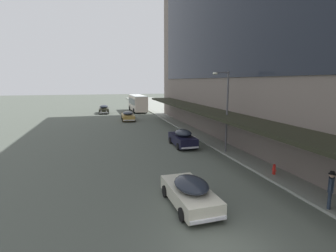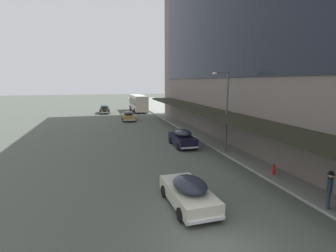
{
  "view_description": "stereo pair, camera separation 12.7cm",
  "coord_description": "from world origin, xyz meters",
  "px_view_note": "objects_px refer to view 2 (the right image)",
  "views": [
    {
      "loc": [
        -4.23,
        -7.97,
        6.2
      ],
      "look_at": [
        2.77,
        17.89,
        1.59
      ],
      "focal_mm": 28.0,
      "sensor_mm": 36.0,
      "label": 1
    },
    {
      "loc": [
        -4.1,
        -8.0,
        6.2
      ],
      "look_at": [
        2.77,
        17.89,
        1.59
      ],
      "focal_mm": 28.0,
      "sensor_mm": 36.0,
      "label": 2
    }
  ],
  "objects_px": {
    "pedestrian_at_kerb": "(330,188)",
    "street_lamp": "(225,106)",
    "sedan_trailing_mid": "(105,109)",
    "fire_hydrant": "(274,169)",
    "sedan_trailing_near": "(189,192)",
    "transit_bus_kerbside_front": "(138,102)",
    "sedan_oncoming_front": "(128,116)",
    "sedan_oncoming_rear": "(183,138)"
  },
  "relations": [
    {
      "from": "street_lamp",
      "to": "sedan_oncoming_front",
      "type": "bearing_deg",
      "value": 105.1
    },
    {
      "from": "transit_bus_kerbside_front",
      "to": "fire_hydrant",
      "type": "xyz_separation_m",
      "value": [
        3.03,
        -39.37,
        -1.42
      ]
    },
    {
      "from": "sedan_oncoming_front",
      "to": "street_lamp",
      "type": "height_order",
      "value": "street_lamp"
    },
    {
      "from": "sedan_trailing_near",
      "to": "pedestrian_at_kerb",
      "type": "height_order",
      "value": "pedestrian_at_kerb"
    },
    {
      "from": "sedan_trailing_mid",
      "to": "sedan_oncoming_front",
      "type": "bearing_deg",
      "value": -72.26
    },
    {
      "from": "pedestrian_at_kerb",
      "to": "street_lamp",
      "type": "relative_size",
      "value": 0.27
    },
    {
      "from": "transit_bus_kerbside_front",
      "to": "sedan_trailing_near",
      "type": "xyz_separation_m",
      "value": [
        -3.72,
        -41.82,
        -1.17
      ]
    },
    {
      "from": "sedan_trailing_mid",
      "to": "street_lamp",
      "type": "relative_size",
      "value": 0.72
    },
    {
      "from": "sedan_oncoming_rear",
      "to": "sedan_trailing_mid",
      "type": "bearing_deg",
      "value": 102.78
    },
    {
      "from": "sedan_trailing_near",
      "to": "pedestrian_at_kerb",
      "type": "bearing_deg",
      "value": -19.72
    },
    {
      "from": "sedan_trailing_mid",
      "to": "street_lamp",
      "type": "distance_m",
      "value": 33.72
    },
    {
      "from": "sedan_oncoming_rear",
      "to": "fire_hydrant",
      "type": "distance_m",
      "value": 9.85
    },
    {
      "from": "sedan_trailing_near",
      "to": "street_lamp",
      "type": "height_order",
      "value": "street_lamp"
    },
    {
      "from": "sedan_oncoming_rear",
      "to": "street_lamp",
      "type": "distance_m",
      "value": 5.39
    },
    {
      "from": "sedan_trailing_mid",
      "to": "street_lamp",
      "type": "xyz_separation_m",
      "value": [
        9.24,
        -32.26,
        3.35
      ]
    },
    {
      "from": "pedestrian_at_kerb",
      "to": "fire_hydrant",
      "type": "xyz_separation_m",
      "value": [
        0.47,
        4.71,
        -0.69
      ]
    },
    {
      "from": "transit_bus_kerbside_front",
      "to": "street_lamp",
      "type": "bearing_deg",
      "value": -85.8
    },
    {
      "from": "transit_bus_kerbside_front",
      "to": "sedan_oncoming_front",
      "type": "distance_m",
      "value": 12.39
    },
    {
      "from": "sedan_trailing_near",
      "to": "sedan_oncoming_front",
      "type": "relative_size",
      "value": 0.93
    },
    {
      "from": "sedan_trailing_mid",
      "to": "fire_hydrant",
      "type": "relative_size",
      "value": 7.05
    },
    {
      "from": "sedan_trailing_mid",
      "to": "fire_hydrant",
      "type": "bearing_deg",
      "value": -75.6
    },
    {
      "from": "sedan_oncoming_rear",
      "to": "pedestrian_at_kerb",
      "type": "xyz_separation_m",
      "value": [
        2.78,
        -14.0,
        0.36
      ]
    },
    {
      "from": "fire_hydrant",
      "to": "transit_bus_kerbside_front",
      "type": "bearing_deg",
      "value": 94.4
    },
    {
      "from": "street_lamp",
      "to": "fire_hydrant",
      "type": "distance_m",
      "value": 7.04
    },
    {
      "from": "sedan_trailing_near",
      "to": "sedan_oncoming_front",
      "type": "height_order",
      "value": "sedan_trailing_near"
    },
    {
      "from": "sedan_oncoming_rear",
      "to": "fire_hydrant",
      "type": "bearing_deg",
      "value": -70.71
    },
    {
      "from": "sedan_oncoming_front",
      "to": "fire_hydrant",
      "type": "height_order",
      "value": "sedan_oncoming_front"
    },
    {
      "from": "transit_bus_kerbside_front",
      "to": "pedestrian_at_kerb",
      "type": "height_order",
      "value": "transit_bus_kerbside_front"
    },
    {
      "from": "sedan_trailing_near",
      "to": "fire_hydrant",
      "type": "relative_size",
      "value": 6.48
    },
    {
      "from": "fire_hydrant",
      "to": "sedan_oncoming_front",
      "type": "bearing_deg",
      "value": 103.07
    },
    {
      "from": "sedan_trailing_mid",
      "to": "fire_hydrant",
      "type": "height_order",
      "value": "sedan_trailing_mid"
    },
    {
      "from": "sedan_oncoming_rear",
      "to": "fire_hydrant",
      "type": "xyz_separation_m",
      "value": [
        3.25,
        -9.29,
        -0.32
      ]
    },
    {
      "from": "sedan_trailing_mid",
      "to": "pedestrian_at_kerb",
      "type": "relative_size",
      "value": 2.66
    },
    {
      "from": "sedan_oncoming_front",
      "to": "transit_bus_kerbside_front",
      "type": "bearing_deg",
      "value": 74.21
    },
    {
      "from": "sedan_oncoming_rear",
      "to": "street_lamp",
      "type": "height_order",
      "value": "street_lamp"
    },
    {
      "from": "sedan_oncoming_front",
      "to": "sedan_oncoming_rear",
      "type": "distance_m",
      "value": 18.48
    },
    {
      "from": "transit_bus_kerbside_front",
      "to": "sedan_oncoming_front",
      "type": "xyz_separation_m",
      "value": [
        -3.35,
        -11.87,
        -1.18
      ]
    },
    {
      "from": "sedan_oncoming_front",
      "to": "sedan_trailing_mid",
      "type": "bearing_deg",
      "value": 107.74
    },
    {
      "from": "sedan_trailing_mid",
      "to": "transit_bus_kerbside_front",
      "type": "bearing_deg",
      "value": 9.36
    },
    {
      "from": "transit_bus_kerbside_front",
      "to": "pedestrian_at_kerb",
      "type": "xyz_separation_m",
      "value": [
        2.56,
        -44.07,
        -0.74
      ]
    },
    {
      "from": "pedestrian_at_kerb",
      "to": "sedan_trailing_mid",
      "type": "bearing_deg",
      "value": 102.28
    },
    {
      "from": "pedestrian_at_kerb",
      "to": "fire_hydrant",
      "type": "height_order",
      "value": "pedestrian_at_kerb"
    }
  ]
}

